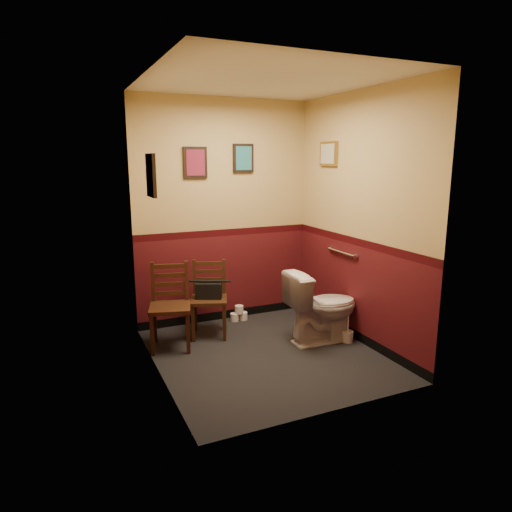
{
  "coord_description": "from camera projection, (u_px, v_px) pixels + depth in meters",
  "views": [
    {
      "loc": [
        -1.91,
        -3.99,
        1.99
      ],
      "look_at": [
        0.0,
        0.25,
        1.0
      ],
      "focal_mm": 32.0,
      "sensor_mm": 36.0,
      "label": 1
    }
  ],
  "objects": [
    {
      "name": "framed_print_back_b",
      "position": [
        243.0,
        158.0,
        5.48
      ],
      "size": [
        0.26,
        0.04,
        0.34
      ],
      "color": "black",
      "rests_on": "wall_back"
    },
    {
      "name": "framed_print_left",
      "position": [
        151.0,
        175.0,
        4.01
      ],
      "size": [
        0.04,
        0.3,
        0.38
      ],
      "color": "black",
      "rests_on": "wall_left"
    },
    {
      "name": "wall_left",
      "position": [
        154.0,
        233.0,
        4.02
      ],
      "size": [
        0.0,
        2.4,
        2.7
      ],
      "primitive_type": "cube",
      "rotation": [
        1.57,
        0.0,
        1.57
      ],
      "color": "#4A1015",
      "rests_on": "ground"
    },
    {
      "name": "wall_front",
      "position": [
        336.0,
        247.0,
        3.39
      ],
      "size": [
        2.2,
        0.0,
        2.7
      ],
      "primitive_type": "cube",
      "rotation": [
        -1.57,
        0.0,
        0.0
      ],
      "color": "#4A1015",
      "rests_on": "ground"
    },
    {
      "name": "framed_print_back_a",
      "position": [
        195.0,
        163.0,
        5.25
      ],
      "size": [
        0.28,
        0.04,
        0.36
      ],
      "color": "black",
      "rests_on": "wall_back"
    },
    {
      "name": "framed_print_right",
      "position": [
        329.0,
        154.0,
        5.28
      ],
      "size": [
        0.04,
        0.34,
        0.28
      ],
      "color": "olive",
      "rests_on": "wall_right"
    },
    {
      "name": "toilet",
      "position": [
        322.0,
        307.0,
        5.01
      ],
      "size": [
        0.83,
        0.48,
        0.79
      ],
      "primitive_type": "imported",
      "rotation": [
        0.0,
        0.0,
        1.54
      ],
      "color": "white",
      "rests_on": "floor"
    },
    {
      "name": "ceiling",
      "position": [
        267.0,
        80.0,
        4.18
      ],
      "size": [
        2.2,
        2.4,
        0.0
      ],
      "primitive_type": "cube",
      "rotation": [
        3.14,
        0.0,
        0.0
      ],
      "color": "silver",
      "rests_on": "ground"
    },
    {
      "name": "chair_right",
      "position": [
        209.0,
        299.0,
        5.2
      ],
      "size": [
        0.52,
        0.52,
        0.86
      ],
      "rotation": [
        0.0,
        0.0,
        -0.36
      ],
      "color": "#422513",
      "rests_on": "floor"
    },
    {
      "name": "toilet_brush",
      "position": [
        348.0,
        336.0,
        5.06
      ],
      "size": [
        0.12,
        0.12,
        0.44
      ],
      "color": "silver",
      "rests_on": "floor"
    },
    {
      "name": "tp_stack",
      "position": [
        239.0,
        314.0,
        5.73
      ],
      "size": [
        0.22,
        0.12,
        0.19
      ],
      "color": "silver",
      "rests_on": "floor"
    },
    {
      "name": "chair_left",
      "position": [
        170.0,
        306.0,
        4.86
      ],
      "size": [
        0.52,
        0.52,
        0.91
      ],
      "rotation": [
        0.0,
        0.0,
        -0.28
      ],
      "color": "#422513",
      "rests_on": "floor"
    },
    {
      "name": "floor",
      "position": [
        266.0,
        354.0,
        4.74
      ],
      "size": [
        2.2,
        2.4,
        0.0
      ],
      "primitive_type": "cube",
      "color": "black",
      "rests_on": "ground"
    },
    {
      "name": "wall_right",
      "position": [
        359.0,
        220.0,
        4.9
      ],
      "size": [
        0.0,
        2.4,
        2.7
      ],
      "primitive_type": "cube",
      "rotation": [
        1.57,
        0.0,
        -1.57
      ],
      "color": "#4A1015",
      "rests_on": "ground"
    },
    {
      "name": "handbag",
      "position": [
        209.0,
        290.0,
        5.14
      ],
      "size": [
        0.32,
        0.25,
        0.21
      ],
      "rotation": [
        0.0,
        0.0,
        -0.43
      ],
      "color": "black",
      "rests_on": "chair_right"
    },
    {
      "name": "grab_bar",
      "position": [
        341.0,
        252.0,
        5.19
      ],
      "size": [
        0.05,
        0.56,
        0.06
      ],
      "color": "silver",
      "rests_on": "wall_right"
    },
    {
      "name": "wall_back",
      "position": [
        224.0,
        213.0,
        5.53
      ],
      "size": [
        2.2,
        0.0,
        2.7
      ],
      "primitive_type": "cube",
      "rotation": [
        1.57,
        0.0,
        0.0
      ],
      "color": "#4A1015",
      "rests_on": "ground"
    }
  ]
}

